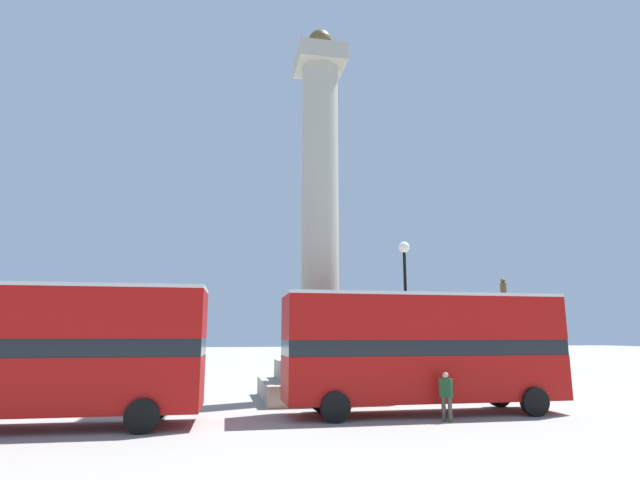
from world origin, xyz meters
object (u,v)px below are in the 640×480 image
bus_a (29,348)px  street_lamp (406,299)px  equestrian_statue (508,354)px  bus_b (423,347)px  monument_column (320,261)px  pedestrian_near_lamp (446,394)px

bus_a → street_lamp: size_ratio=1.53×
equestrian_statue → bus_b: bearing=-131.2°
monument_column → equestrian_statue: bearing=18.6°
bus_a → bus_b: bus_a is taller
bus_b → equestrian_statue: 12.62m
monument_column → bus_a: 12.26m
pedestrian_near_lamp → street_lamp: bearing=133.0°
equestrian_statue → pedestrian_near_lamp: (-8.89, -10.55, -0.87)m
pedestrian_near_lamp → bus_b: bearing=141.5°
bus_b → equestrian_statue: bearing=45.6°
bus_b → pedestrian_near_lamp: bus_b is taller
monument_column → equestrian_statue: monument_column is taller
bus_a → equestrian_statue: equestrian_statue is taller
equestrian_statue → pedestrian_near_lamp: size_ratio=3.81×
monument_column → bus_a: (-10.35, -5.34, -3.83)m
pedestrian_near_lamp → equestrian_statue: bearing=99.5°
equestrian_statue → pedestrian_near_lamp: 13.82m
street_lamp → bus_a: bearing=-165.2°
monument_column → pedestrian_near_lamp: bearing=-65.5°
bus_b → street_lamp: 3.86m
bus_a → equestrian_statue: 24.11m
bus_b → street_lamp: size_ratio=1.49×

